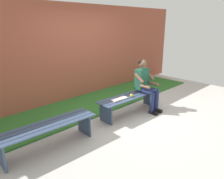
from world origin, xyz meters
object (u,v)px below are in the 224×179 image
at_px(bench_near, 130,100).
at_px(apple, 132,95).
at_px(bench_far, 47,130).
at_px(person_seated, 146,83).
at_px(book_open, 119,99).

height_order(bench_near, apple, apple).
xyz_separation_m(bench_far, apple, (-2.10, 0.09, 0.14)).
relative_size(bench_far, person_seated, 1.42).
height_order(bench_far, book_open, book_open).
height_order(bench_far, apple, apple).
distance_m(bench_far, book_open, 1.78).
xyz_separation_m(bench_near, bench_far, (2.16, 0.00, -0.00)).
relative_size(bench_far, apple, 22.88).
height_order(bench_near, bench_far, same).
relative_size(person_seated, apple, 16.16).
bearing_deg(bench_near, bench_far, 0.00).
bearing_deg(bench_near, apple, 56.97).
height_order(bench_near, book_open, book_open).
distance_m(bench_far, person_seated, 2.63).
relative_size(bench_near, bench_far, 1.01).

